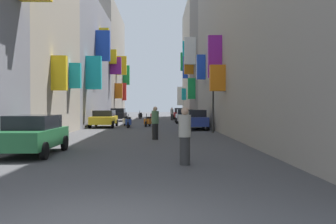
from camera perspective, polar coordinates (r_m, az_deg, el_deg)
The scene contains 24 objects.
ground_plane at distance 35.72m, azimuth -2.89°, elevation -1.95°, with size 140.00×140.00×0.00m, color #424244.
building_left_mid_a at distance 25.36m, azimuth -22.57°, elevation 12.69°, with size 6.83×10.99×14.02m.
building_left_mid_b at distance 39.24m, azimuth -14.63°, elevation 7.18°, with size 7.35×18.63×12.17m.
building_left_mid_c at distance 57.51m, azimuth -10.37°, elevation 7.04°, with size 7.39×18.39×15.85m.
building_right_mid_a at distance 45.75m, azimuth 7.60°, elevation 9.69°, with size 7.39×10.90×17.56m.
building_right_mid_b at distance 58.70m, azimuth 5.59°, elevation 7.47°, with size 7.04×15.54×16.96m.
parked_car_green at distance 14.96m, azimuth -19.75°, elevation -3.12°, with size 1.91×4.12×1.46m.
parked_car_blue at distance 29.22m, azimuth 3.99°, elevation -1.06°, with size 1.92×4.47×1.49m.
parked_car_silver at distance 39.15m, azimuth 2.51°, elevation -0.59°, with size 1.89×4.19×1.43m.
parked_car_yellow at distance 32.36m, azimuth -9.60°, elevation -0.93°, with size 2.00×4.46×1.42m.
parked_car_black at distance 45.14m, azimuth -7.52°, elevation -0.35°, with size 1.93×4.01×1.50m.
parked_car_red at distance 51.00m, azimuth 1.85°, elevation -0.20°, with size 1.92×4.49×1.49m.
scooter_white at distance 44.69m, azimuth 1.51°, elevation -0.77°, with size 0.66×1.88×1.13m.
scooter_silver at distance 33.82m, azimuth -6.34°, elevation -1.34°, with size 0.72×1.86×1.13m.
scooter_orange at distance 32.82m, azimuth -3.06°, elevation -1.40°, with size 0.66×1.84×1.13m.
scooter_blue at distance 31.58m, azimuth -5.94°, elevation -1.50°, with size 0.45×1.77×1.13m.
scooter_red at distance 53.27m, azimuth -2.26°, elevation -0.49°, with size 0.79×1.69×1.13m.
scooter_black at distance 52.34m, azimuth -4.20°, elevation -0.52°, with size 0.65×1.93×1.13m.
pedestrian_crossing at distance 11.62m, azimuth 2.54°, elevation -3.64°, with size 0.54×0.54×1.76m.
pedestrian_near_left at distance 20.25m, azimuth -1.93°, elevation -1.67°, with size 0.46×0.46×1.77m.
pedestrian_near_right at distance 25.26m, azimuth -2.09°, elevation -1.41°, with size 0.42×0.42×1.56m.
pedestrian_mid_street at distance 21.52m, azimuth 2.69°, elevation -1.60°, with size 0.38×0.38×1.71m.
pedestrian_far_away at distance 47.09m, azimuth 0.60°, elevation -0.29°, with size 0.49×0.49×1.58m.
traffic_light_near_corner at distance 25.48m, azimuth 6.81°, elevation 3.83°, with size 0.26×0.34×4.57m.
Camera 1 is at (0.97, -5.67, 1.82)m, focal length 40.49 mm.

